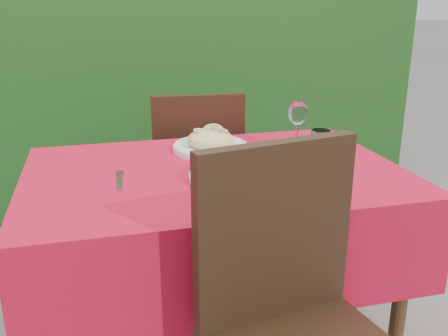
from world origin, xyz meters
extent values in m
cube|color=black|center=(0.00, 1.55, 0.80)|extent=(3.20, 0.55, 1.60)
cube|color=#422915|center=(0.00, 0.00, 0.72)|extent=(1.20, 0.80, 0.04)
cylinder|color=#422915|center=(0.54, -0.34, 0.35)|extent=(0.05, 0.05, 0.70)
cylinder|color=#422915|center=(-0.54, 0.34, 0.35)|extent=(0.05, 0.05, 0.70)
cylinder|color=#422915|center=(0.54, 0.34, 0.35)|extent=(0.05, 0.05, 0.70)
cube|color=#B10D27|center=(0.00, 0.00, 0.59)|extent=(1.26, 0.86, 0.32)
cube|color=black|center=(0.04, -0.48, 0.73)|extent=(0.44, 0.12, 0.48)
cube|color=black|center=(0.07, 0.72, 0.44)|extent=(0.44, 0.44, 0.04)
cube|color=black|center=(0.06, 0.54, 0.68)|extent=(0.41, 0.07, 0.45)
cylinder|color=black|center=(0.26, 0.89, 0.21)|extent=(0.04, 0.04, 0.42)
cylinder|color=black|center=(-0.09, 0.91, 0.21)|extent=(0.04, 0.04, 0.42)
cylinder|color=black|center=(0.23, 0.54, 0.21)|extent=(0.04, 0.04, 0.42)
cylinder|color=black|center=(-0.12, 0.56, 0.21)|extent=(0.04, 0.04, 0.42)
cylinder|color=white|center=(0.08, -0.12, 0.76)|extent=(0.37, 0.37, 0.02)
cylinder|color=#B76C19|center=(0.08, -0.12, 0.78)|extent=(0.45, 0.45, 0.02)
cylinder|color=#9B140A|center=(0.08, -0.12, 0.80)|extent=(0.36, 0.36, 0.01)
cylinder|color=silver|center=(0.04, 0.23, 0.76)|extent=(0.29, 0.29, 0.02)
ellipsoid|color=#CAC07E|center=(0.04, 0.23, 0.79)|extent=(0.22, 0.22, 0.08)
cylinder|color=silver|center=(0.42, 0.07, 0.79)|extent=(0.07, 0.07, 0.09)
cylinder|color=#95B5CA|center=(0.42, 0.07, 0.78)|extent=(0.06, 0.06, 0.07)
cylinder|color=white|center=(0.37, 0.17, 0.75)|extent=(0.07, 0.07, 0.01)
cylinder|color=white|center=(0.37, 0.17, 0.80)|extent=(0.01, 0.01, 0.10)
ellipsoid|color=white|center=(0.37, 0.17, 0.89)|extent=(0.08, 0.08, 0.10)
cube|color=#B5B4BC|center=(-0.32, -0.05, 0.75)|extent=(0.04, 0.20, 0.01)
camera|label=1|loc=(-0.37, -1.56, 1.29)|focal=40.00mm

